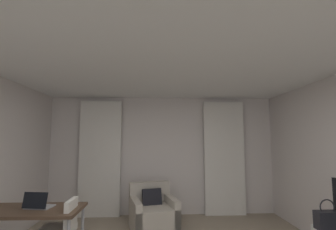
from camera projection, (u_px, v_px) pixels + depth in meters
name	position (u px, v px, depth m)	size (l,w,h in m)	color
wall_window	(163.00, 155.00, 5.42)	(5.12, 0.06, 2.60)	silver
ceiling	(169.00, 47.00, 2.55)	(5.12, 6.12, 0.06)	white
curtain_left_panel	(100.00, 158.00, 5.23)	(0.90, 0.06, 2.50)	silver
curtain_right_panel	(224.00, 157.00, 5.35)	(0.90, 0.06, 2.50)	silver
armchair	(153.00, 214.00, 4.41)	(0.97, 0.99, 0.81)	#B2A899
desk	(28.00, 214.00, 3.07)	(1.34, 0.65, 0.76)	#4C3828
laptop	(38.00, 205.00, 3.11)	(0.35, 0.29, 0.22)	#ADADB2
handbag_primary	(328.00, 219.00, 2.99)	(0.30, 0.14, 0.37)	black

